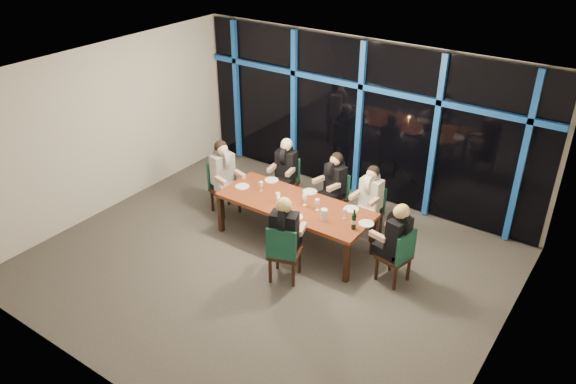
# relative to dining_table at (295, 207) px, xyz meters

# --- Properties ---
(room) EXTENTS (7.04, 7.00, 3.02)m
(room) POSITION_rel_dining_table_xyz_m (0.00, -0.80, 1.34)
(room) COLOR #524D48
(room) RESTS_ON ground
(window_wall) EXTENTS (6.86, 0.43, 2.94)m
(window_wall) POSITION_rel_dining_table_xyz_m (0.01, 2.13, 0.87)
(window_wall) COLOR black
(window_wall) RESTS_ON ground
(dining_table) EXTENTS (2.60, 1.00, 0.75)m
(dining_table) POSITION_rel_dining_table_xyz_m (0.00, 0.00, 0.00)
(dining_table) COLOR brown
(dining_table) RESTS_ON ground
(chair_far_left) EXTENTS (0.47, 0.47, 0.89)m
(chair_far_left) POSITION_rel_dining_table_xyz_m (-0.89, 1.06, -0.18)
(chair_far_left) COLOR black
(chair_far_left) RESTS_ON ground
(chair_far_mid) EXTENTS (0.50, 0.50, 0.89)m
(chair_far_mid) POSITION_rel_dining_table_xyz_m (0.16, 1.08, -0.19)
(chair_far_mid) COLOR black
(chair_far_mid) RESTS_ON ground
(chair_far_right) EXTENTS (0.44, 0.44, 0.88)m
(chair_far_right) POSITION_rel_dining_table_xyz_m (0.90, 0.99, -0.19)
(chair_far_right) COLOR black
(chair_far_right) RESTS_ON ground
(chair_end_left) EXTENTS (0.55, 0.55, 0.96)m
(chair_end_left) POSITION_rel_dining_table_xyz_m (-1.68, 0.13, -0.15)
(chair_end_left) COLOR black
(chair_end_left) RESTS_ON ground
(chair_end_right) EXTENTS (0.50, 0.50, 0.92)m
(chair_end_right) POSITION_rel_dining_table_xyz_m (1.88, -0.03, -0.17)
(chair_end_right) COLOR black
(chair_end_right) RESTS_ON ground
(chair_near_mid) EXTENTS (0.57, 0.57, 0.97)m
(chair_near_mid) POSITION_rel_dining_table_xyz_m (0.45, -0.97, -0.14)
(chair_near_mid) COLOR black
(chair_near_mid) RESTS_ON ground
(diner_far_left) EXTENTS (0.48, 0.59, 0.87)m
(diner_far_left) POSITION_rel_dining_table_xyz_m (-0.88, 0.98, 0.17)
(diner_far_left) COLOR black
(diner_far_left) RESTS_ON ground
(diner_far_mid) EXTENTS (0.51, 0.60, 0.86)m
(diner_far_mid) POSITION_rel_dining_table_xyz_m (0.14, 1.00, 0.17)
(diner_far_mid) COLOR black
(diner_far_mid) RESTS_ON ground
(diner_far_right) EXTENTS (0.45, 0.56, 0.86)m
(diner_far_right) POSITION_rel_dining_table_xyz_m (0.89, 0.91, 0.16)
(diner_far_right) COLOR silver
(diner_far_right) RESTS_ON ground
(diner_end_left) EXTENTS (0.65, 0.55, 0.93)m
(diner_end_left) POSITION_rel_dining_table_xyz_m (-1.60, 0.10, 0.23)
(diner_end_left) COLOR black
(diner_end_left) RESTS_ON ground
(diner_end_right) EXTENTS (0.61, 0.51, 0.89)m
(diner_end_right) POSITION_rel_dining_table_xyz_m (1.80, -0.01, 0.20)
(diner_end_right) COLOR black
(diner_end_right) RESTS_ON ground
(diner_near_mid) EXTENTS (0.58, 0.66, 0.95)m
(diner_near_mid) POSITION_rel_dining_table_xyz_m (0.43, -0.89, 0.25)
(diner_near_mid) COLOR black
(diner_near_mid) RESTS_ON ground
(plate_far_left) EXTENTS (0.24, 0.24, 0.01)m
(plate_far_left) POSITION_rel_dining_table_xyz_m (-0.79, 0.43, 0.08)
(plate_far_left) COLOR white
(plate_far_left) RESTS_ON dining_table
(plate_far_mid) EXTENTS (0.24, 0.24, 0.01)m
(plate_far_mid) POSITION_rel_dining_table_xyz_m (-0.01, 0.46, 0.08)
(plate_far_mid) COLOR white
(plate_far_mid) RESTS_ON dining_table
(plate_far_right) EXTENTS (0.24, 0.24, 0.01)m
(plate_far_right) POSITION_rel_dining_table_xyz_m (0.85, 0.35, 0.08)
(plate_far_right) COLOR white
(plate_far_right) RESTS_ON dining_table
(plate_end_left) EXTENTS (0.24, 0.24, 0.01)m
(plate_end_left) POSITION_rel_dining_table_xyz_m (-1.06, -0.05, 0.08)
(plate_end_left) COLOR white
(plate_end_left) RESTS_ON dining_table
(plate_end_right) EXTENTS (0.24, 0.24, 0.01)m
(plate_end_right) POSITION_rel_dining_table_xyz_m (1.25, 0.10, 0.08)
(plate_end_right) COLOR white
(plate_end_right) RESTS_ON dining_table
(plate_near_mid) EXTENTS (0.24, 0.24, 0.01)m
(plate_near_mid) POSITION_rel_dining_table_xyz_m (0.25, -0.36, 0.08)
(plate_near_mid) COLOR white
(plate_near_mid) RESTS_ON dining_table
(wine_bottle) EXTENTS (0.08, 0.08, 0.33)m
(wine_bottle) POSITION_rel_dining_table_xyz_m (1.15, -0.12, 0.19)
(wine_bottle) COLOR black
(wine_bottle) RESTS_ON dining_table
(water_pitcher) EXTENTS (0.12, 0.11, 0.19)m
(water_pitcher) POSITION_rel_dining_table_xyz_m (0.66, -0.18, 0.16)
(water_pitcher) COLOR white
(water_pitcher) RESTS_ON dining_table
(tea_light) EXTENTS (0.05, 0.05, 0.03)m
(tea_light) POSITION_rel_dining_table_xyz_m (-0.02, -0.26, 0.08)
(tea_light) COLOR #FF9B4C
(tea_light) RESTS_ON dining_table
(wine_glass_a) EXTENTS (0.08, 0.08, 0.20)m
(wine_glass_a) POSITION_rel_dining_table_xyz_m (-0.22, -0.17, 0.21)
(wine_glass_a) COLOR silver
(wine_glass_a) RESTS_ON dining_table
(wine_glass_b) EXTENTS (0.07, 0.07, 0.19)m
(wine_glass_b) POSITION_rel_dining_table_xyz_m (0.16, 0.04, 0.20)
(wine_glass_b) COLOR silver
(wine_glass_b) RESTS_ON dining_table
(wine_glass_c) EXTENTS (0.08, 0.08, 0.20)m
(wine_glass_c) POSITION_rel_dining_table_xyz_m (0.41, 0.02, 0.21)
(wine_glass_c) COLOR silver
(wine_glass_c) RESTS_ON dining_table
(wine_glass_d) EXTENTS (0.07, 0.07, 0.18)m
(wine_glass_d) POSITION_rel_dining_table_xyz_m (-0.70, 0.02, 0.20)
(wine_glass_d) COLOR silver
(wine_glass_d) RESTS_ON dining_table
(wine_glass_e) EXTENTS (0.06, 0.06, 0.17)m
(wine_glass_e) POSITION_rel_dining_table_xyz_m (0.90, 0.06, 0.19)
(wine_glass_e) COLOR silver
(wine_glass_e) RESTS_ON dining_table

